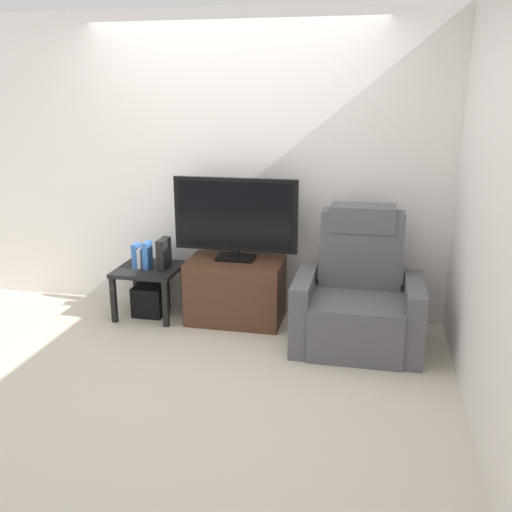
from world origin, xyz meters
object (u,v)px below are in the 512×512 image
(subwoofer_box, at_px, (150,300))
(book_middle, at_px, (141,258))
(game_console, at_px, (164,254))
(book_leftmost, at_px, (136,256))
(television, at_px, (235,217))
(tv_stand, at_px, (236,290))
(recliner_armchair, at_px, (358,300))
(side_table, at_px, (149,275))
(book_rightmost, at_px, (148,255))

(subwoofer_box, bearing_deg, book_middle, -161.90)
(book_middle, relative_size, game_console, 0.67)
(book_leftmost, height_order, game_console, game_console)
(television, distance_m, subwoofer_box, 1.12)
(tv_stand, relative_size, recliner_armchair, 0.75)
(tv_stand, xyz_separation_m, game_console, (-0.64, -0.01, 0.30))
(recliner_armchair, bearing_deg, game_console, 169.77)
(tv_stand, height_order, book_leftmost, book_leftmost)
(tv_stand, bearing_deg, television, 90.00)
(side_table, bearing_deg, book_rightmost, -75.17)
(television, relative_size, book_middle, 5.94)
(tv_stand, bearing_deg, book_middle, -177.52)
(subwoofer_box, xyz_separation_m, game_console, (0.15, 0.01, 0.44))
(television, bearing_deg, book_rightmost, -175.94)
(recliner_armchair, xyz_separation_m, book_rightmost, (-1.84, 0.22, 0.19))
(television, relative_size, book_leftmost, 4.91)
(recliner_armchair, distance_m, book_leftmost, 1.96)
(book_leftmost, bearing_deg, recliner_armchair, -6.44)
(subwoofer_box, relative_size, book_middle, 1.52)
(tv_stand, height_order, book_middle, book_middle)
(book_middle, bearing_deg, side_table, 18.10)
(television, xyz_separation_m, book_leftmost, (-0.89, -0.06, -0.38))
(subwoofer_box, bearing_deg, book_rightmost, -75.17)
(book_leftmost, distance_m, book_rightmost, 0.11)
(side_table, xyz_separation_m, game_console, (0.15, 0.01, 0.20))
(tv_stand, xyz_separation_m, side_table, (-0.79, -0.02, 0.09))
(subwoofer_box, distance_m, game_console, 0.46)
(subwoofer_box, distance_m, book_middle, 0.40)
(book_leftmost, xyz_separation_m, game_console, (0.24, 0.03, 0.03))
(recliner_armchair, bearing_deg, book_leftmost, 171.69)
(recliner_armchair, bearing_deg, television, 163.51)
(tv_stand, relative_size, book_middle, 4.55)
(recliner_armchair, bearing_deg, book_middle, 171.56)
(book_rightmost, bearing_deg, television, 4.06)
(recliner_armchair, bearing_deg, subwoofer_box, 170.73)
(side_table, xyz_separation_m, book_leftmost, (-0.10, -0.02, 0.18))
(recliner_armchair, height_order, side_table, recliner_armchair)
(recliner_armchair, distance_m, book_middle, 1.92)
(book_middle, height_order, game_console, game_console)
(subwoofer_box, bearing_deg, television, 2.58)
(side_table, relative_size, book_middle, 3.04)
(television, xyz_separation_m, game_console, (-0.64, -0.03, -0.35))
(television, relative_size, subwoofer_box, 3.92)
(book_leftmost, height_order, book_middle, book_leftmost)
(tv_stand, distance_m, recliner_armchair, 1.09)
(recliner_armchair, xyz_separation_m, subwoofer_box, (-1.84, 0.24, -0.24))
(book_middle, bearing_deg, tv_stand, 2.48)
(book_rightmost, bearing_deg, game_console, 12.12)
(tv_stand, distance_m, book_rightmost, 0.83)
(book_middle, bearing_deg, book_leftmost, 180.00)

